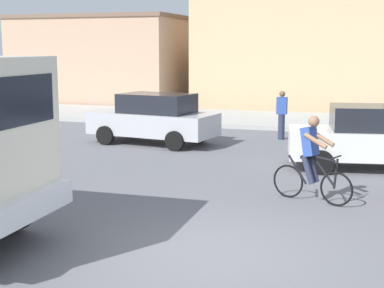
{
  "coord_description": "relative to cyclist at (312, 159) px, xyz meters",
  "views": [
    {
      "loc": [
        2.29,
        -7.82,
        3.03
      ],
      "look_at": [
        -1.05,
        2.5,
        1.2
      ],
      "focal_mm": 53.67,
      "sensor_mm": 36.0,
      "label": 1
    }
  ],
  "objects": [
    {
      "name": "ground_plane",
      "position": [
        -1.13,
        -3.44,
        -0.86
      ],
      "size": [
        120.0,
        120.0,
        0.0
      ],
      "primitive_type": "plane",
      "color": "slate"
    },
    {
      "name": "sidewalk_far",
      "position": [
        -1.13,
        12.05,
        -0.78
      ],
      "size": [
        80.0,
        5.0,
        0.16
      ],
      "primitive_type": "cube",
      "color": "#ADADA8",
      "rests_on": "ground"
    },
    {
      "name": "cyclist",
      "position": [
        0.0,
        0.0,
        0.0
      ],
      "size": [
        1.63,
        0.73,
        1.72
      ],
      "color": "black",
      "rests_on": "ground"
    },
    {
      "name": "car_red_near",
      "position": [
        -5.53,
        5.51,
        -0.05
      ],
      "size": [
        4.21,
        2.31,
        1.6
      ],
      "color": "#B7B7BC",
      "rests_on": "ground"
    },
    {
      "name": "car_white_mid",
      "position": [
        1.08,
        3.61,
        -0.05
      ],
      "size": [
        4.23,
        2.38,
        1.6
      ],
      "color": "white",
      "rests_on": "ground"
    },
    {
      "name": "pedestrian_near_kerb",
      "position": [
        -1.83,
        7.63,
        -0.02
      ],
      "size": [
        0.34,
        0.22,
        1.62
      ],
      "color": "#2D334C",
      "rests_on": "ground"
    },
    {
      "name": "building_corner_left",
      "position": [
        -13.34,
        18.25,
        1.5
      ],
      "size": [
        9.01,
        7.15,
        4.71
      ],
      "color": "tan",
      "rests_on": "ground"
    },
    {
      "name": "building_mid_block",
      "position": [
        -3.12,
        18.74,
        2.09
      ],
      "size": [
        9.4,
        6.24,
        5.89
      ],
      "color": "#D1B284",
      "rests_on": "ground"
    }
  ]
}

